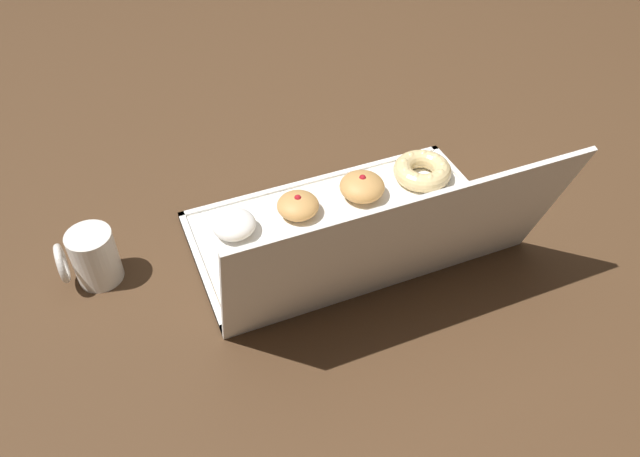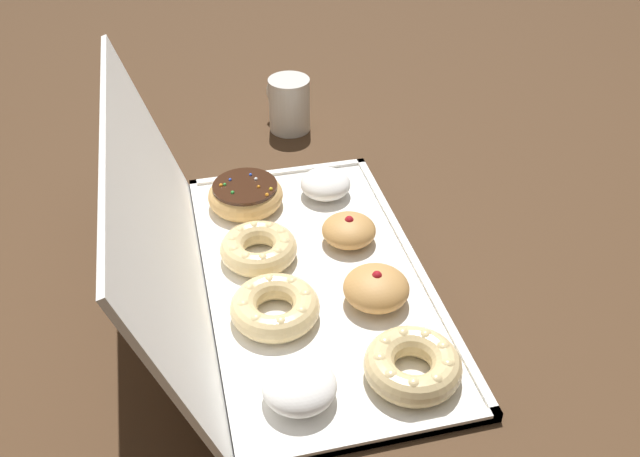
{
  "view_description": "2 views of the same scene",
  "coord_description": "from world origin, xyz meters",
  "px_view_note": "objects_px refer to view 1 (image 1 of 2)",
  "views": [
    {
      "loc": [
        0.38,
        0.78,
        0.83
      ],
      "look_at": [
        0.05,
        0.0,
        0.03
      ],
      "focal_mm": 35.21,
      "sensor_mm": 36.0,
      "label": 1
    },
    {
      "loc": [
        -0.74,
        0.17,
        0.67
      ],
      "look_at": [
        0.04,
        -0.02,
        0.06
      ],
      "focal_mm": 39.76,
      "sensor_mm": 36.0,
      "label": 2
    }
  ],
  "objects_px": {
    "powdered_filled_donut_3": "(234,224)",
    "cruller_donut_6": "(330,252)",
    "powdered_filled_donut_4": "(459,212)",
    "jelly_filled_donut_2": "(298,205)",
    "sprinkle_donut_7": "(256,273)",
    "jelly_filled_donut_1": "(362,186)",
    "coffee_mug": "(92,257)",
    "donut_box": "(345,227)",
    "cruller_donut_0": "(422,170)",
    "cruller_donut_5": "(394,233)"
  },
  "relations": [
    {
      "from": "sprinkle_donut_7",
      "to": "coffee_mug",
      "type": "height_order",
      "value": "coffee_mug"
    },
    {
      "from": "donut_box",
      "to": "cruller_donut_6",
      "type": "distance_m",
      "value": 0.1
    },
    {
      "from": "jelly_filled_donut_1",
      "to": "sprinkle_donut_7",
      "type": "xyz_separation_m",
      "value": [
        0.26,
        0.14,
        -0.0
      ]
    },
    {
      "from": "powdered_filled_donut_4",
      "to": "cruller_donut_6",
      "type": "distance_m",
      "value": 0.27
    },
    {
      "from": "jelly_filled_donut_2",
      "to": "powdered_filled_donut_3",
      "type": "bearing_deg",
      "value": 1.81
    },
    {
      "from": "donut_box",
      "to": "cruller_donut_6",
      "type": "relative_size",
      "value": 5.08
    },
    {
      "from": "cruller_donut_5",
      "to": "cruller_donut_6",
      "type": "xyz_separation_m",
      "value": [
        0.13,
        0.0,
        0.0
      ]
    },
    {
      "from": "powdered_filled_donut_3",
      "to": "powdered_filled_donut_4",
      "type": "height_order",
      "value": "same"
    },
    {
      "from": "powdered_filled_donut_4",
      "to": "cruller_donut_0",
      "type": "bearing_deg",
      "value": -89.85
    },
    {
      "from": "powdered_filled_donut_4",
      "to": "cruller_donut_5",
      "type": "bearing_deg",
      "value": 1.2
    },
    {
      "from": "powdered_filled_donut_4",
      "to": "jelly_filled_donut_2",
      "type": "bearing_deg",
      "value": -26.16
    },
    {
      "from": "cruller_donut_0",
      "to": "sprinkle_donut_7",
      "type": "distance_m",
      "value": 0.43
    },
    {
      "from": "cruller_donut_6",
      "to": "sprinkle_donut_7",
      "type": "bearing_deg",
      "value": -0.76
    },
    {
      "from": "cruller_donut_6",
      "to": "donut_box",
      "type": "bearing_deg",
      "value": -130.72
    },
    {
      "from": "jelly_filled_donut_2",
      "to": "powdered_filled_donut_4",
      "type": "relative_size",
      "value": 0.92
    },
    {
      "from": "jelly_filled_donut_1",
      "to": "cruller_donut_6",
      "type": "height_order",
      "value": "jelly_filled_donut_1"
    },
    {
      "from": "cruller_donut_0",
      "to": "powdered_filled_donut_3",
      "type": "distance_m",
      "value": 0.4
    },
    {
      "from": "coffee_mug",
      "to": "cruller_donut_6",
      "type": "bearing_deg",
      "value": 162.29
    },
    {
      "from": "jelly_filled_donut_2",
      "to": "cruller_donut_6",
      "type": "xyz_separation_m",
      "value": [
        -0.01,
        0.14,
        -0.0
      ]
    },
    {
      "from": "cruller_donut_0",
      "to": "cruller_donut_5",
      "type": "relative_size",
      "value": 1.0
    },
    {
      "from": "cruller_donut_5",
      "to": "cruller_donut_6",
      "type": "bearing_deg",
      "value": 0.17
    },
    {
      "from": "cruller_donut_6",
      "to": "jelly_filled_donut_1",
      "type": "bearing_deg",
      "value": -132.63
    },
    {
      "from": "cruller_donut_0",
      "to": "jelly_filled_donut_1",
      "type": "bearing_deg",
      "value": 1.44
    },
    {
      "from": "cruller_donut_0",
      "to": "powdered_filled_donut_3",
      "type": "relative_size",
      "value": 1.44
    },
    {
      "from": "cruller_donut_0",
      "to": "jelly_filled_donut_2",
      "type": "distance_m",
      "value": 0.27
    },
    {
      "from": "powdered_filled_donut_4",
      "to": "cruller_donut_5",
      "type": "xyz_separation_m",
      "value": [
        0.14,
        0.0,
        -0.0
      ]
    },
    {
      "from": "jelly_filled_donut_1",
      "to": "cruller_donut_5",
      "type": "xyz_separation_m",
      "value": [
        0.0,
        0.14,
        -0.0
      ]
    },
    {
      "from": "donut_box",
      "to": "cruller_donut_5",
      "type": "distance_m",
      "value": 0.1
    },
    {
      "from": "cruller_donut_6",
      "to": "coffee_mug",
      "type": "height_order",
      "value": "coffee_mug"
    },
    {
      "from": "donut_box",
      "to": "jelly_filled_donut_2",
      "type": "distance_m",
      "value": 0.1
    },
    {
      "from": "powdered_filled_donut_3",
      "to": "cruller_donut_6",
      "type": "bearing_deg",
      "value": 135.79
    },
    {
      "from": "jelly_filled_donut_1",
      "to": "powdered_filled_donut_3",
      "type": "distance_m",
      "value": 0.27
    },
    {
      "from": "jelly_filled_donut_2",
      "to": "cruller_donut_6",
      "type": "bearing_deg",
      "value": 93.45
    },
    {
      "from": "cruller_donut_0",
      "to": "cruller_donut_6",
      "type": "xyz_separation_m",
      "value": [
        0.27,
        0.14,
        -0.0
      ]
    },
    {
      "from": "sprinkle_donut_7",
      "to": "powdered_filled_donut_4",
      "type": "bearing_deg",
      "value": -179.79
    },
    {
      "from": "donut_box",
      "to": "coffee_mug",
      "type": "relative_size",
      "value": 5.57
    },
    {
      "from": "jelly_filled_donut_2",
      "to": "cruller_donut_6",
      "type": "height_order",
      "value": "jelly_filled_donut_2"
    },
    {
      "from": "powdered_filled_donut_3",
      "to": "coffee_mug",
      "type": "relative_size",
      "value": 0.8
    },
    {
      "from": "jelly_filled_donut_1",
      "to": "jelly_filled_donut_2",
      "type": "bearing_deg",
      "value": 0.33
    },
    {
      "from": "donut_box",
      "to": "sprinkle_donut_7",
      "type": "relative_size",
      "value": 4.76
    },
    {
      "from": "jelly_filled_donut_2",
      "to": "powdered_filled_donut_3",
      "type": "relative_size",
      "value": 0.99
    },
    {
      "from": "jelly_filled_donut_1",
      "to": "cruller_donut_5",
      "type": "height_order",
      "value": "jelly_filled_donut_1"
    },
    {
      "from": "jelly_filled_donut_2",
      "to": "sprinkle_donut_7",
      "type": "distance_m",
      "value": 0.19
    },
    {
      "from": "jelly_filled_donut_2",
      "to": "powdered_filled_donut_4",
      "type": "xyz_separation_m",
      "value": [
        -0.27,
        0.13,
        0.0
      ]
    },
    {
      "from": "powdered_filled_donut_3",
      "to": "powdered_filled_donut_4",
      "type": "bearing_deg",
      "value": 162.07
    },
    {
      "from": "donut_box",
      "to": "sprinkle_donut_7",
      "type": "height_order",
      "value": "sprinkle_donut_7"
    },
    {
      "from": "powdered_filled_donut_4",
      "to": "cruller_donut_5",
      "type": "relative_size",
      "value": 0.74
    },
    {
      "from": "cruller_donut_6",
      "to": "sprinkle_donut_7",
      "type": "xyz_separation_m",
      "value": [
        0.14,
        -0.0,
        0.0
      ]
    },
    {
      "from": "jelly_filled_donut_1",
      "to": "coffee_mug",
      "type": "distance_m",
      "value": 0.52
    },
    {
      "from": "cruller_donut_5",
      "to": "coffee_mug",
      "type": "height_order",
      "value": "coffee_mug"
    }
  ]
}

